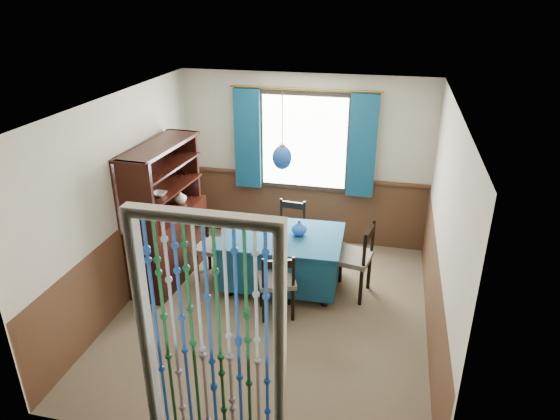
% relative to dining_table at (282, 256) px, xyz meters
% --- Properties ---
extents(floor, '(4.00, 4.00, 0.00)m').
position_rel_dining_table_xyz_m(floor, '(0.02, -0.63, -0.42)').
color(floor, brown).
rests_on(floor, ground).
extents(ceiling, '(4.00, 4.00, 0.00)m').
position_rel_dining_table_xyz_m(ceiling, '(0.02, -0.63, 2.08)').
color(ceiling, silver).
rests_on(ceiling, ground).
extents(wall_back, '(3.60, 0.00, 3.60)m').
position_rel_dining_table_xyz_m(wall_back, '(0.02, 1.37, 0.83)').
color(wall_back, '#B9AF97').
rests_on(wall_back, ground).
extents(wall_front, '(3.60, 0.00, 3.60)m').
position_rel_dining_table_xyz_m(wall_front, '(0.02, -2.63, 0.83)').
color(wall_front, '#B9AF97').
rests_on(wall_front, ground).
extents(wall_left, '(0.00, 4.00, 4.00)m').
position_rel_dining_table_xyz_m(wall_left, '(-1.78, -0.63, 0.83)').
color(wall_left, '#B9AF97').
rests_on(wall_left, ground).
extents(wall_right, '(0.00, 4.00, 4.00)m').
position_rel_dining_table_xyz_m(wall_right, '(1.82, -0.63, 0.83)').
color(wall_right, '#B9AF97').
rests_on(wall_right, ground).
extents(wainscot_back, '(3.60, 0.00, 3.60)m').
position_rel_dining_table_xyz_m(wainscot_back, '(0.02, 1.35, 0.08)').
color(wainscot_back, '#472B1B').
rests_on(wainscot_back, ground).
extents(wainscot_front, '(3.60, 0.00, 3.60)m').
position_rel_dining_table_xyz_m(wainscot_front, '(0.02, -2.62, 0.08)').
color(wainscot_front, '#472B1B').
rests_on(wainscot_front, ground).
extents(wainscot_left, '(0.00, 4.00, 4.00)m').
position_rel_dining_table_xyz_m(wainscot_left, '(-1.76, -0.63, 0.08)').
color(wainscot_left, '#472B1B').
rests_on(wainscot_left, ground).
extents(wainscot_right, '(0.00, 4.00, 4.00)m').
position_rel_dining_table_xyz_m(wainscot_right, '(1.81, -0.63, 0.08)').
color(wainscot_right, '#472B1B').
rests_on(wainscot_right, ground).
extents(window, '(1.32, 0.12, 1.42)m').
position_rel_dining_table_xyz_m(window, '(0.02, 1.32, 1.13)').
color(window, black).
rests_on(window, wall_back).
extents(doorway, '(1.16, 0.12, 2.18)m').
position_rel_dining_table_xyz_m(doorway, '(0.02, -2.57, 0.63)').
color(doorway, silver).
rests_on(doorway, ground).
extents(dining_table, '(1.54, 1.09, 0.72)m').
position_rel_dining_table_xyz_m(dining_table, '(0.00, 0.00, 0.00)').
color(dining_table, navy).
rests_on(dining_table, floor).
extents(chair_near, '(0.53, 0.52, 0.85)m').
position_rel_dining_table_xyz_m(chair_near, '(0.09, -0.65, 0.03)').
color(chair_near, black).
rests_on(chair_near, floor).
extents(chair_far, '(0.45, 0.43, 0.84)m').
position_rel_dining_table_xyz_m(chair_far, '(-0.05, 0.72, 0.03)').
color(chair_far, black).
rests_on(chair_far, floor).
extents(chair_left, '(0.45, 0.47, 0.86)m').
position_rel_dining_table_xyz_m(chair_left, '(-0.94, -0.03, 0.04)').
color(chair_left, black).
rests_on(chair_left, floor).
extents(chair_right, '(0.54, 0.55, 0.97)m').
position_rel_dining_table_xyz_m(chair_right, '(0.91, -0.00, 0.09)').
color(chair_right, black).
rests_on(chair_right, floor).
extents(sideboard, '(0.58, 1.42, 1.82)m').
position_rel_dining_table_xyz_m(sideboard, '(-1.51, -0.10, 0.21)').
color(sideboard, black).
rests_on(sideboard, floor).
extents(pendant_lamp, '(0.23, 0.23, 0.90)m').
position_rel_dining_table_xyz_m(pendant_lamp, '(0.00, 0.00, 1.32)').
color(pendant_lamp, olive).
rests_on(pendant_lamp, ceiling).
extents(vase_table, '(0.18, 0.18, 0.18)m').
position_rel_dining_table_xyz_m(vase_table, '(0.21, 0.06, 0.39)').
color(vase_table, '#16429B').
rests_on(vase_table, dining_table).
extents(bowl_shelf, '(0.20, 0.20, 0.05)m').
position_rel_dining_table_xyz_m(bowl_shelf, '(-1.45, -0.31, 0.85)').
color(bowl_shelf, beige).
rests_on(bowl_shelf, sideboard).
extents(vase_sideboard, '(0.23, 0.23, 0.19)m').
position_rel_dining_table_xyz_m(vase_sideboard, '(-1.45, 0.27, 0.59)').
color(vase_sideboard, beige).
rests_on(vase_sideboard, sideboard).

